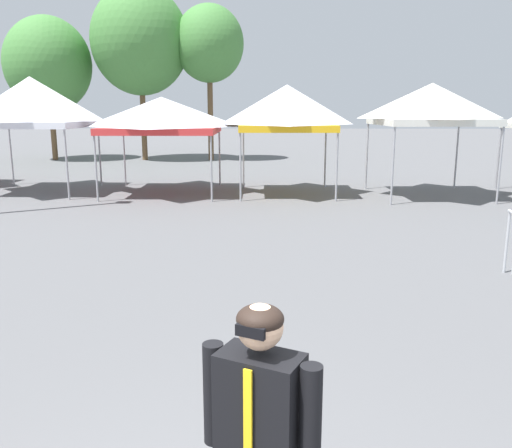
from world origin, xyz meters
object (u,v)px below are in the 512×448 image
object	(u,v)px
person_foreground	(260,442)
canopy_tent_behind_right	(31,102)
tree_behind_tents_left	(48,64)
tree_behind_tents_center	(209,44)
tree_behind_tents_right	(140,41)
canopy_tent_far_right	(432,104)
canopy_tent_center	(162,115)
canopy_tent_behind_left	(287,108)

from	to	relation	value
person_foreground	canopy_tent_behind_right	bearing A→B (deg)	117.30
canopy_tent_behind_right	tree_behind_tents_left	size ratio (longest dim) A/B	0.51
tree_behind_tents_center	tree_behind_tents_right	distance (m)	3.52
tree_behind_tents_left	canopy_tent_far_right	bearing A→B (deg)	-34.90
canopy_tent_center	canopy_tent_behind_left	bearing A→B (deg)	-1.44
canopy_tent_behind_left	tree_behind_tents_right	world-z (taller)	tree_behind_tents_right
canopy_tent_far_right	tree_behind_tents_left	world-z (taller)	tree_behind_tents_left
canopy_tent_far_right	tree_behind_tents_right	size ratio (longest dim) A/B	0.39
canopy_tent_behind_left	tree_behind_tents_left	size ratio (longest dim) A/B	0.47
canopy_tent_center	tree_behind_tents_left	distance (m)	13.82
canopy_tent_behind_left	canopy_tent_far_right	size ratio (longest dim) A/B	0.99
tree_behind_tents_right	tree_behind_tents_center	bearing A→B (deg)	0.17
person_foreground	tree_behind_tents_center	distance (m)	26.39
person_foreground	tree_behind_tents_right	world-z (taller)	tree_behind_tents_right
tree_behind_tents_center	tree_behind_tents_left	distance (m)	8.35
canopy_tent_behind_left	tree_behind_tents_center	bearing A→B (deg)	108.09
canopy_tent_far_right	tree_behind_tents_right	xyz separation A→B (m)	(-11.55, 11.50, 3.21)
tree_behind_tents_left	person_foreground	bearing A→B (deg)	-65.94
canopy_tent_center	canopy_tent_far_right	size ratio (longest dim) A/B	1.05
canopy_tent_behind_right	canopy_tent_behind_left	bearing A→B (deg)	-1.79
person_foreground	tree_behind_tents_left	distance (m)	28.33
canopy_tent_behind_right	canopy_tent_behind_left	size ratio (longest dim) A/B	1.08
canopy_tent_far_right	tree_behind_tents_left	bearing A→B (deg)	145.10
canopy_tent_behind_right	tree_behind_tents_right	size ratio (longest dim) A/B	0.42
canopy_tent_behind_right	person_foreground	world-z (taller)	canopy_tent_behind_right
tree_behind_tents_left	tree_behind_tents_right	world-z (taller)	tree_behind_tents_right
canopy_tent_behind_right	tree_behind_tents_center	xyz separation A→B (m)	(4.48, 10.97, 2.97)
tree_behind_tents_left	tree_behind_tents_right	xyz separation A→B (m)	(4.78, 0.12, 1.15)
canopy_tent_behind_left	tree_behind_tents_center	world-z (taller)	tree_behind_tents_center
canopy_tent_behind_left	tree_behind_tents_right	xyz separation A→B (m)	(-7.18, 11.21, 3.32)
canopy_tent_behind_right	person_foreground	size ratio (longest dim) A/B	2.06
person_foreground	tree_behind_tents_center	bearing A→B (deg)	96.98
canopy_tent_behind_right	canopy_tent_center	distance (m)	4.23
canopy_tent_behind_right	canopy_tent_center	xyz separation A→B (m)	(4.21, -0.16, -0.41)
canopy_tent_center	tree_behind_tents_left	bearing A→B (deg)	126.11
tree_behind_tents_left	canopy_tent_behind_right	bearing A→B (deg)	-70.62
canopy_tent_center	tree_behind_tents_center	distance (m)	11.63
person_foreground	tree_behind_tents_right	bearing A→B (deg)	104.52
canopy_tent_far_right	person_foreground	size ratio (longest dim) A/B	1.93
canopy_tent_behind_left	person_foreground	size ratio (longest dim) A/B	1.91
canopy_tent_behind_left	person_foreground	bearing A→B (deg)	-92.02
canopy_tent_center	canopy_tent_far_right	bearing A→B (deg)	-2.69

